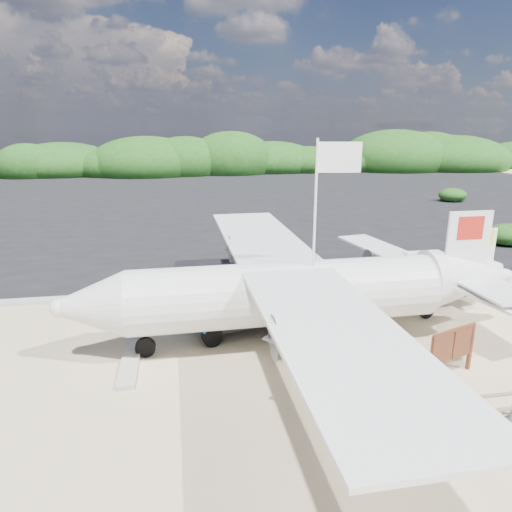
{
  "coord_description": "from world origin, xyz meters",
  "views": [
    {
      "loc": [
        -2.93,
        -12.97,
        6.71
      ],
      "look_at": [
        -0.02,
        3.73,
        1.86
      ],
      "focal_mm": 32.0,
      "sensor_mm": 36.0,
      "label": 1
    }
  ],
  "objects_px": {
    "flagpole": "(310,347)",
    "crew_c": "(326,285)",
    "baggage_cart": "(238,332)",
    "signboard": "(449,376)",
    "aircraft_large": "(406,213)",
    "aircraft_small": "(135,195)",
    "crew_b": "(309,275)",
    "crew_a": "(278,291)"
  },
  "relations": [
    {
      "from": "crew_b",
      "to": "aircraft_large",
      "type": "bearing_deg",
      "value": -139.81
    },
    {
      "from": "crew_a",
      "to": "crew_c",
      "type": "xyz_separation_m",
      "value": [
        1.92,
        0.27,
        0.02
      ]
    },
    {
      "from": "crew_b",
      "to": "crew_c",
      "type": "height_order",
      "value": "crew_b"
    },
    {
      "from": "flagpole",
      "to": "crew_b",
      "type": "relative_size",
      "value": 3.34
    },
    {
      "from": "crew_b",
      "to": "signboard",
      "type": "bearing_deg",
      "value": 96.37
    },
    {
      "from": "crew_a",
      "to": "crew_b",
      "type": "relative_size",
      "value": 0.95
    },
    {
      "from": "crew_b",
      "to": "crew_c",
      "type": "xyz_separation_m",
      "value": [
        0.33,
        -1.25,
        -0.02
      ]
    },
    {
      "from": "crew_c",
      "to": "crew_b",
      "type": "bearing_deg",
      "value": -65.14
    },
    {
      "from": "flagpole",
      "to": "aircraft_large",
      "type": "relative_size",
      "value": 0.37
    },
    {
      "from": "crew_a",
      "to": "crew_c",
      "type": "bearing_deg",
      "value": -147.25
    },
    {
      "from": "crew_b",
      "to": "aircraft_small",
      "type": "height_order",
      "value": "crew_b"
    },
    {
      "from": "baggage_cart",
      "to": "signboard",
      "type": "height_order",
      "value": "baggage_cart"
    },
    {
      "from": "flagpole",
      "to": "crew_c",
      "type": "height_order",
      "value": "flagpole"
    },
    {
      "from": "baggage_cart",
      "to": "aircraft_large",
      "type": "xyz_separation_m",
      "value": [
        16.18,
        19.44,
        0.0
      ]
    },
    {
      "from": "signboard",
      "to": "crew_c",
      "type": "bearing_deg",
      "value": 89.93
    },
    {
      "from": "signboard",
      "to": "flagpole",
      "type": "bearing_deg",
      "value": 125.54
    },
    {
      "from": "crew_b",
      "to": "flagpole",
      "type": "bearing_deg",
      "value": 62.86
    },
    {
      "from": "crew_a",
      "to": "aircraft_large",
      "type": "relative_size",
      "value": 0.1
    },
    {
      "from": "flagpole",
      "to": "aircraft_small",
      "type": "height_order",
      "value": "flagpole"
    },
    {
      "from": "signboard",
      "to": "aircraft_large",
      "type": "height_order",
      "value": "aircraft_large"
    },
    {
      "from": "baggage_cart",
      "to": "signboard",
      "type": "relative_size",
      "value": 1.76
    },
    {
      "from": "signboard",
      "to": "crew_a",
      "type": "xyz_separation_m",
      "value": [
        -3.77,
        5.02,
        0.91
      ]
    },
    {
      "from": "baggage_cart",
      "to": "aircraft_large",
      "type": "relative_size",
      "value": 0.18
    },
    {
      "from": "crew_c",
      "to": "aircraft_large",
      "type": "xyz_separation_m",
      "value": [
        12.63,
        17.95,
        -0.93
      ]
    },
    {
      "from": "crew_a",
      "to": "crew_b",
      "type": "bearing_deg",
      "value": -111.59
    },
    {
      "from": "flagpole",
      "to": "crew_b",
      "type": "distance_m",
      "value": 4.47
    },
    {
      "from": "crew_c",
      "to": "aircraft_large",
      "type": "bearing_deg",
      "value": -114.8
    },
    {
      "from": "flagpole",
      "to": "aircraft_large",
      "type": "bearing_deg",
      "value": 56.03
    },
    {
      "from": "crew_b",
      "to": "aircraft_small",
      "type": "relative_size",
      "value": 0.24
    },
    {
      "from": "signboard",
      "to": "baggage_cart",
      "type": "bearing_deg",
      "value": 125.54
    },
    {
      "from": "signboard",
      "to": "aircraft_small",
      "type": "xyz_separation_m",
      "value": [
        -11.44,
        37.31,
        0.0
      ]
    },
    {
      "from": "baggage_cart",
      "to": "flagpole",
      "type": "bearing_deg",
      "value": -48.71
    },
    {
      "from": "flagpole",
      "to": "baggage_cart",
      "type": "bearing_deg",
      "value": 144.88
    },
    {
      "from": "crew_a",
      "to": "crew_c",
      "type": "relative_size",
      "value": 0.98
    },
    {
      "from": "baggage_cart",
      "to": "signboard",
      "type": "xyz_separation_m",
      "value": [
        5.41,
        -3.8,
        0.0
      ]
    },
    {
      "from": "crew_a",
      "to": "aircraft_small",
      "type": "height_order",
      "value": "crew_a"
    },
    {
      "from": "baggage_cart",
      "to": "crew_b",
      "type": "height_order",
      "value": "crew_b"
    },
    {
      "from": "baggage_cart",
      "to": "crew_b",
      "type": "xyz_separation_m",
      "value": [
        3.23,
        2.74,
        0.96
      ]
    },
    {
      "from": "aircraft_large",
      "to": "aircraft_small",
      "type": "distance_m",
      "value": 26.3
    },
    {
      "from": "signboard",
      "to": "crew_b",
      "type": "bearing_deg",
      "value": 89.04
    },
    {
      "from": "aircraft_large",
      "to": "aircraft_small",
      "type": "height_order",
      "value": "aircraft_large"
    },
    {
      "from": "signboard",
      "to": "crew_c",
      "type": "relative_size",
      "value": 0.96
    }
  ]
}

